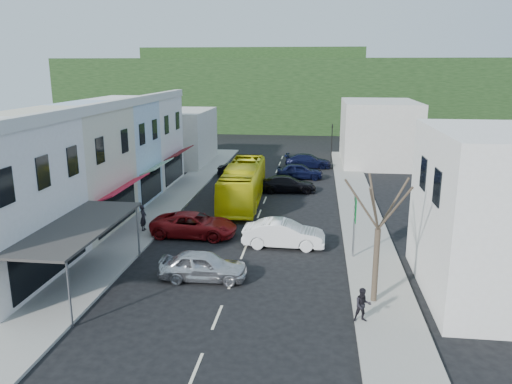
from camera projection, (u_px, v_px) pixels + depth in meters
name	position (u px, v px, depth m)	size (l,w,h in m)	color
ground	(244.00, 252.00, 29.76)	(120.00, 120.00, 0.00)	black
sidewalk_left	(170.00, 203.00, 40.26)	(3.00, 52.00, 0.15)	gray
sidewalk_right	(359.00, 209.00, 38.47)	(3.00, 52.00, 0.15)	gray
shopfront_row	(78.00, 165.00, 35.08)	(8.25, 30.00, 8.00)	silver
distant_block_left	(174.00, 137.00, 56.43)	(8.00, 10.00, 6.00)	#B7B2A8
distant_block_right	(378.00, 132.00, 56.45)	(8.00, 12.00, 7.00)	#B7B2A8
hillside	(288.00, 89.00, 90.90)	(80.00, 26.00, 14.00)	black
bus	(243.00, 184.00, 40.06)	(2.50, 11.60, 3.10)	yellow
car_silver	(203.00, 267.00, 25.79)	(1.80, 4.40, 1.40)	silver
car_white	(284.00, 236.00, 30.52)	(1.80, 4.40, 1.40)	white
car_red	(194.00, 226.00, 32.42)	(1.90, 4.60, 1.40)	maroon
car_black_near	(288.00, 184.00, 43.79)	(1.84, 4.50, 1.40)	black
car_navy_mid	(300.00, 172.00, 48.93)	(1.80, 4.40, 1.40)	black
car_black_far	(239.00, 170.00, 49.94)	(1.80, 4.40, 1.40)	black
car_navy_far	(308.00, 161.00, 54.45)	(1.84, 4.50, 1.40)	black
pedestrian_left	(143.00, 218.00, 33.08)	(0.60, 0.40, 1.70)	black
pedestrian_right	(363.00, 303.00, 21.21)	(0.70, 0.44, 1.70)	black
direction_sign	(354.00, 227.00, 28.30)	(0.22, 1.71, 3.79)	#05561D
street_tree	(378.00, 229.00, 22.47)	(2.85, 2.85, 7.32)	#362B21
traffic_signal	(332.00, 144.00, 56.52)	(0.52, 0.93, 4.48)	black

